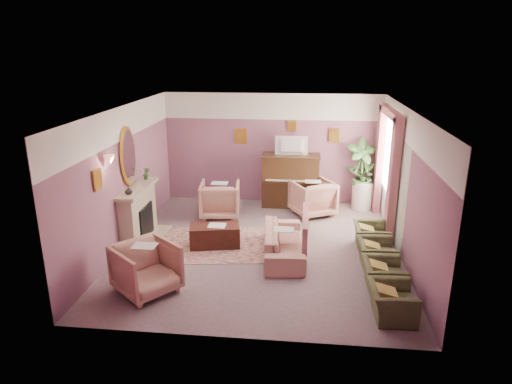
# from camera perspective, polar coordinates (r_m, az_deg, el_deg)

# --- Properties ---
(floor) EXTENTS (5.50, 6.00, 0.01)m
(floor) POSITION_cam_1_polar(r_m,az_deg,el_deg) (9.32, 0.54, -7.03)
(floor) COLOR #6F5960
(floor) RESTS_ON ground
(ceiling) EXTENTS (5.50, 6.00, 0.01)m
(ceiling) POSITION_cam_1_polar(r_m,az_deg,el_deg) (8.53, 0.60, 10.29)
(ceiling) COLOR white
(ceiling) RESTS_ON wall_back
(wall_back) EXTENTS (5.50, 0.02, 2.80)m
(wall_back) POSITION_cam_1_polar(r_m,az_deg,el_deg) (11.72, 2.02, 5.42)
(wall_back) COLOR #6D4E6B
(wall_back) RESTS_ON floor
(wall_front) EXTENTS (5.50, 0.02, 2.80)m
(wall_front) POSITION_cam_1_polar(r_m,az_deg,el_deg) (6.03, -2.25, -6.89)
(wall_front) COLOR #6D4E6B
(wall_front) RESTS_ON floor
(wall_left) EXTENTS (0.02, 6.00, 2.80)m
(wall_left) POSITION_cam_1_polar(r_m,az_deg,el_deg) (9.48, -16.21, 1.70)
(wall_left) COLOR #6D4E6B
(wall_left) RESTS_ON floor
(wall_right) EXTENTS (0.02, 6.00, 2.80)m
(wall_right) POSITION_cam_1_polar(r_m,az_deg,el_deg) (8.99, 18.29, 0.64)
(wall_right) COLOR #6D4E6B
(wall_right) RESTS_ON floor
(picture_rail_band) EXTENTS (5.50, 0.01, 0.65)m
(picture_rail_band) POSITION_cam_1_polar(r_m,az_deg,el_deg) (11.52, 2.07, 10.63)
(picture_rail_band) COLOR white
(picture_rail_band) RESTS_ON wall_back
(stripe_panel) EXTENTS (0.01, 3.00, 2.15)m
(stripe_panel) POSITION_cam_1_polar(r_m,az_deg,el_deg) (10.30, 16.62, 1.05)
(stripe_panel) COLOR beige
(stripe_panel) RESTS_ON wall_right
(fireplace_surround) EXTENTS (0.30, 1.40, 1.10)m
(fireplace_surround) POSITION_cam_1_polar(r_m,az_deg,el_deg) (9.86, -14.50, -2.74)
(fireplace_surround) COLOR tan
(fireplace_surround) RESTS_ON floor
(fireplace_inset) EXTENTS (0.18, 0.72, 0.68)m
(fireplace_inset) POSITION_cam_1_polar(r_m,az_deg,el_deg) (9.88, -13.89, -3.58)
(fireplace_inset) COLOR black
(fireplace_inset) RESTS_ON floor
(fire_ember) EXTENTS (0.06, 0.54, 0.10)m
(fire_ember) POSITION_cam_1_polar(r_m,az_deg,el_deg) (9.93, -13.59, -4.56)
(fire_ember) COLOR #FE5700
(fire_ember) RESTS_ON floor
(mantel_shelf) EXTENTS (0.40, 1.55, 0.07)m
(mantel_shelf) POSITION_cam_1_polar(r_m,az_deg,el_deg) (9.67, -14.59, 0.42)
(mantel_shelf) COLOR tan
(mantel_shelf) RESTS_ON fireplace_surround
(hearth) EXTENTS (0.55, 1.50, 0.02)m
(hearth) POSITION_cam_1_polar(r_m,az_deg,el_deg) (9.99, -13.18, -5.69)
(hearth) COLOR tan
(hearth) RESTS_ON floor
(mirror_frame) EXTENTS (0.04, 0.72, 1.20)m
(mirror_frame) POSITION_cam_1_polar(r_m,az_deg,el_deg) (9.54, -15.70, 4.34)
(mirror_frame) COLOR gold
(mirror_frame) RESTS_ON wall_left
(mirror_glass) EXTENTS (0.01, 0.60, 1.06)m
(mirror_glass) POSITION_cam_1_polar(r_m,az_deg,el_deg) (9.54, -15.56, 4.34)
(mirror_glass) COLOR silver
(mirror_glass) RESTS_ON wall_left
(sconce_shade) EXTENTS (0.20, 0.20, 0.16)m
(sconce_shade) POSITION_cam_1_polar(r_m,az_deg,el_deg) (8.53, -17.84, 3.83)
(sconce_shade) COLOR #F98E71
(sconce_shade) RESTS_ON wall_left
(piano) EXTENTS (1.40, 0.60, 1.30)m
(piano) POSITION_cam_1_polar(r_m,az_deg,el_deg) (11.57, 4.33, 1.38)
(piano) COLOR #372112
(piano) RESTS_ON floor
(piano_keyshelf) EXTENTS (1.30, 0.12, 0.06)m
(piano_keyshelf) POSITION_cam_1_polar(r_m,az_deg,el_deg) (11.22, 4.27, 1.22)
(piano_keyshelf) COLOR #372112
(piano_keyshelf) RESTS_ON piano
(piano_keys) EXTENTS (1.20, 0.08, 0.02)m
(piano_keys) POSITION_cam_1_polar(r_m,az_deg,el_deg) (11.20, 4.28, 1.41)
(piano_keys) COLOR beige
(piano_keys) RESTS_ON piano
(piano_top) EXTENTS (1.45, 0.65, 0.04)m
(piano_top) POSITION_cam_1_polar(r_m,az_deg,el_deg) (11.40, 4.41, 4.56)
(piano_top) COLOR #372112
(piano_top) RESTS_ON piano
(television) EXTENTS (0.80, 0.12, 0.48)m
(television) POSITION_cam_1_polar(r_m,az_deg,el_deg) (11.29, 4.43, 5.94)
(television) COLOR black
(television) RESTS_ON piano
(print_back_left) EXTENTS (0.30, 0.03, 0.38)m
(print_back_left) POSITION_cam_1_polar(r_m,az_deg,el_deg) (11.70, -1.92, 7.00)
(print_back_left) COLOR gold
(print_back_left) RESTS_ON wall_back
(print_back_right) EXTENTS (0.26, 0.03, 0.34)m
(print_back_right) POSITION_cam_1_polar(r_m,az_deg,el_deg) (11.60, 9.74, 6.96)
(print_back_right) COLOR gold
(print_back_right) RESTS_ON wall_back
(print_back_mid) EXTENTS (0.22, 0.03, 0.26)m
(print_back_mid) POSITION_cam_1_polar(r_m,az_deg,el_deg) (11.54, 4.54, 8.22)
(print_back_mid) COLOR gold
(print_back_mid) RESTS_ON wall_back
(print_left_wall) EXTENTS (0.03, 0.28, 0.36)m
(print_left_wall) POSITION_cam_1_polar(r_m,az_deg,el_deg) (8.33, -19.18, 1.51)
(print_left_wall) COLOR gold
(print_left_wall) RESTS_ON wall_left
(window_blind) EXTENTS (0.03, 1.40, 1.80)m
(window_blind) POSITION_cam_1_polar(r_m,az_deg,el_deg) (10.38, 16.51, 4.76)
(window_blind) COLOR beige
(window_blind) RESTS_ON wall_right
(curtain_left) EXTENTS (0.16, 0.34, 2.60)m
(curtain_left) POSITION_cam_1_polar(r_m,az_deg,el_deg) (9.59, 16.74, 1.21)
(curtain_left) COLOR #A25660
(curtain_left) RESTS_ON floor
(curtain_right) EXTENTS (0.16, 0.34, 2.60)m
(curtain_right) POSITION_cam_1_polar(r_m,az_deg,el_deg) (11.34, 15.16, 3.86)
(curtain_right) COLOR #A25660
(curtain_right) RESTS_ON floor
(pelmet) EXTENTS (0.16, 2.20, 0.16)m
(pelmet) POSITION_cam_1_polar(r_m,az_deg,el_deg) (10.22, 16.49, 9.48)
(pelmet) COLOR #A25660
(pelmet) RESTS_ON wall_right
(mantel_plant) EXTENTS (0.16, 0.16, 0.28)m
(mantel_plant) POSITION_cam_1_polar(r_m,az_deg,el_deg) (10.11, -13.55, 2.26)
(mantel_plant) COLOR #3A6330
(mantel_plant) RESTS_ON mantel_shelf
(mantel_vase) EXTENTS (0.16, 0.16, 0.16)m
(mantel_vase) POSITION_cam_1_polar(r_m,az_deg,el_deg) (9.19, -15.65, 0.14)
(mantel_vase) COLOR white
(mantel_vase) RESTS_ON mantel_shelf
(area_rug) EXTENTS (2.71, 2.10, 0.01)m
(area_rug) POSITION_cam_1_polar(r_m,az_deg,el_deg) (9.50, -4.23, -6.53)
(area_rug) COLOR #95655D
(area_rug) RESTS_ON floor
(coffee_table) EXTENTS (1.08, 0.69, 0.45)m
(coffee_table) POSITION_cam_1_polar(r_m,az_deg,el_deg) (9.36, -5.17, -5.48)
(coffee_table) COLOR #361710
(coffee_table) RESTS_ON floor
(table_paper) EXTENTS (0.35, 0.28, 0.01)m
(table_paper) POSITION_cam_1_polar(r_m,az_deg,el_deg) (9.26, -4.91, -4.19)
(table_paper) COLOR white
(table_paper) RESTS_ON coffee_table
(sofa) EXTENTS (0.63, 1.90, 0.77)m
(sofa) POSITION_cam_1_polar(r_m,az_deg,el_deg) (8.89, 3.50, -5.64)
(sofa) COLOR tan
(sofa) RESTS_ON floor
(sofa_throw) EXTENTS (0.10, 1.44, 0.53)m
(sofa_throw) POSITION_cam_1_polar(r_m,az_deg,el_deg) (8.80, 6.14, -4.43)
(sofa_throw) COLOR #A25660
(sofa_throw) RESTS_ON sofa
(floral_armchair_left) EXTENTS (0.90, 0.90, 0.94)m
(floral_armchair_left) POSITION_cam_1_polar(r_m,az_deg,el_deg) (10.86, -4.53, -0.73)
(floral_armchair_left) COLOR tan
(floral_armchair_left) RESTS_ON floor
(floral_armchair_right) EXTENTS (0.90, 0.90, 0.94)m
(floral_armchair_right) POSITION_cam_1_polar(r_m,az_deg,el_deg) (11.04, 7.08, -0.50)
(floral_armchair_right) COLOR tan
(floral_armchair_right) RESTS_ON floor
(floral_armchair_front) EXTENTS (0.90, 0.90, 0.94)m
(floral_armchair_front) POSITION_cam_1_polar(r_m,az_deg,el_deg) (7.79, -13.57, -9.01)
(floral_armchair_front) COLOR tan
(floral_armchair_front) RESTS_ON floor
(olive_chair_a) EXTENTS (0.54, 0.77, 0.67)m
(olive_chair_a) POSITION_cam_1_polar(r_m,az_deg,el_deg) (7.30, 16.68, -12.45)
(olive_chair_a) COLOR #474B2C
(olive_chair_a) RESTS_ON floor
(olive_chair_b) EXTENTS (0.54, 0.77, 0.67)m
(olive_chair_b) POSITION_cam_1_polar(r_m,az_deg,el_deg) (8.00, 15.68, -9.51)
(olive_chair_b) COLOR #474B2C
(olive_chair_b) RESTS_ON floor
(olive_chair_c) EXTENTS (0.54, 0.77, 0.67)m
(olive_chair_c) POSITION_cam_1_polar(r_m,az_deg,el_deg) (8.73, 14.85, -7.06)
(olive_chair_c) COLOR #474B2C
(olive_chair_c) RESTS_ON floor
(olive_chair_d) EXTENTS (0.54, 0.77, 0.67)m
(olive_chair_d) POSITION_cam_1_polar(r_m,az_deg,el_deg) (9.47, 14.16, -4.98)
(olive_chair_d) COLOR #474B2C
(olive_chair_d) RESTS_ON floor
(side_table) EXTENTS (0.52, 0.52, 0.70)m
(side_table) POSITION_cam_1_polar(r_m,az_deg,el_deg) (11.71, 13.16, -0.39)
(side_table) COLOR silver
(side_table) RESTS_ON floor
(side_plant_big) EXTENTS (0.30, 0.30, 0.34)m
(side_plant_big) POSITION_cam_1_polar(r_m,az_deg,el_deg) (11.56, 13.34, 2.05)
(side_plant_big) COLOR #3A6330
(side_plant_big) RESTS_ON side_table
(side_plant_small) EXTENTS (0.16, 0.16, 0.28)m
(side_plant_small) POSITION_cam_1_polar(r_m,az_deg,el_deg) (11.49, 13.98, 1.75)
(side_plant_small) COLOR #3A6330
(side_plant_small) RESTS_ON side_table
(palm_pot) EXTENTS (0.34, 0.34, 0.34)m
(palm_pot) POSITION_cam_1_polar(r_m,az_deg,el_deg) (11.75, 12.71, -1.22)
(palm_pot) COLOR #9C3A2D
(palm_pot) RESTS_ON floor
(palm_plant) EXTENTS (0.76, 0.76, 1.44)m
(palm_plant) POSITION_cam_1_polar(r_m,az_deg,el_deg) (11.49, 13.01, 2.97)
(palm_plant) COLOR #3A6330
(palm_plant) RESTS_ON palm_pot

